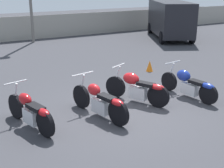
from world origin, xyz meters
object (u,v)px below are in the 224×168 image
object	(u,v)px
motorcycle_slot_0	(31,111)
motorcycle_slot_1	(100,101)
motorcycle_slot_2	(137,88)
motorcycle_slot_3	(189,84)
parked_van	(170,18)
traffic_cone_near	(150,66)

from	to	relation	value
motorcycle_slot_0	motorcycle_slot_1	xyz separation A→B (m)	(1.72, -0.27, 0.01)
motorcycle_slot_2	motorcycle_slot_3	distance (m)	1.65
motorcycle_slot_2	motorcycle_slot_3	size ratio (longest dim) A/B	0.91
motorcycle_slot_1	motorcycle_slot_2	distance (m)	1.46
parked_van	traffic_cone_near	distance (m)	8.04
motorcycle_slot_2	traffic_cone_near	size ratio (longest dim) A/B	4.55
motorcycle_slot_1	traffic_cone_near	size ratio (longest dim) A/B	5.07
motorcycle_slot_0	motorcycle_slot_2	xyz separation A→B (m)	(3.13, 0.11, 0.03)
motorcycle_slot_2	motorcycle_slot_3	bearing A→B (deg)	-40.41
motorcycle_slot_0	motorcycle_slot_3	xyz separation A→B (m)	(4.72, -0.32, -0.00)
motorcycle_slot_0	motorcycle_slot_1	bearing A→B (deg)	-22.32
motorcycle_slot_2	parked_van	bearing A→B (deg)	20.34
motorcycle_slot_2	motorcycle_slot_0	bearing A→B (deg)	156.97
parked_van	traffic_cone_near	bearing A→B (deg)	-108.51
motorcycle_slot_0	motorcycle_slot_1	size ratio (longest dim) A/B	0.93
motorcycle_slot_1	traffic_cone_near	bearing A→B (deg)	26.24
motorcycle_slot_3	traffic_cone_near	size ratio (longest dim) A/B	4.98
motorcycle_slot_1	parked_van	world-z (taller)	parked_van
motorcycle_slot_1	motorcycle_slot_3	world-z (taller)	motorcycle_slot_1
motorcycle_slot_1	traffic_cone_near	distance (m)	4.70
motorcycle_slot_0	parked_van	world-z (taller)	parked_van
traffic_cone_near	motorcycle_slot_1	bearing A→B (deg)	-142.38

